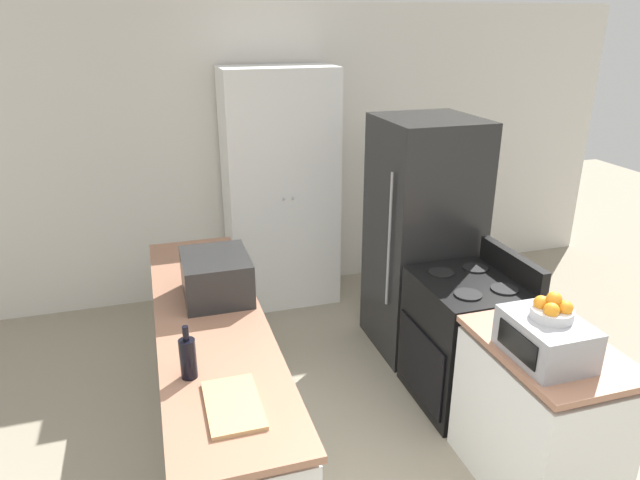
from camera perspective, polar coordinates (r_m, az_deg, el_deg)
wall_back at (r=5.28m, az=-5.10°, el=8.50°), size 7.00×0.06×2.60m
counter_left at (r=3.54m, az=-10.43°, el=-14.05°), size 0.60×2.49×0.88m
counter_right at (r=3.46m, az=20.98°, el=-16.27°), size 0.60×0.85×0.88m
pantry_cabinet at (r=5.05m, az=-3.98°, el=5.01°), size 0.96×0.55×2.10m
stove at (r=3.99m, az=14.36°, el=-9.67°), size 0.66×0.70×1.04m
refrigerator at (r=4.39m, az=10.18°, el=0.23°), size 0.72×0.73×1.81m
microwave at (r=3.47m, az=-10.31°, el=-3.61°), size 0.40×0.46×0.26m
wine_bottle at (r=2.76m, az=-13.06°, el=-11.36°), size 0.08×0.08×0.27m
toaster_oven at (r=3.04m, az=21.63°, el=-9.15°), size 0.33×0.42×0.21m
fruit_bowl at (r=2.99m, az=22.23°, el=-6.38°), size 0.20×0.20×0.14m
cutting_board at (r=2.59m, az=-8.69°, el=-15.98°), size 0.23×0.39×0.02m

